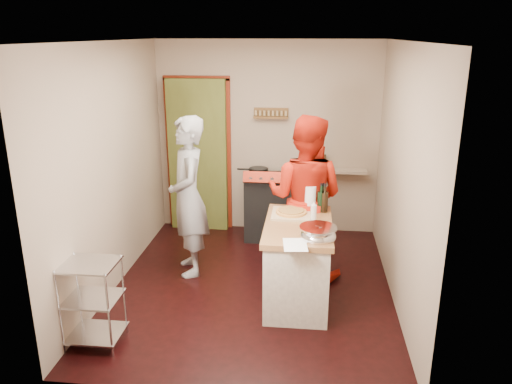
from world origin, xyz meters
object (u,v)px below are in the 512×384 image
wire_shelving (92,300)px  person_red (305,197)px  stove (268,206)px  person_stripe (188,197)px  island (298,260)px

wire_shelving → person_red: 2.47m
stove → person_stripe: bearing=-125.9°
wire_shelving → person_stripe: size_ratio=0.44×
person_stripe → stove: bearing=124.1°
stove → wire_shelving: size_ratio=1.26×
stove → wire_shelving: bearing=-116.9°
stove → island: (0.45, -1.66, 0.01)m
stove → person_stripe: person_stripe is taller
wire_shelving → person_red: person_red is taller
wire_shelving → island: island is taller
stove → island: 1.72m
wire_shelving → island: size_ratio=0.64×
wire_shelving → person_stripe: person_stripe is taller
person_stripe → person_red: bearing=74.0°
wire_shelving → person_stripe: bearing=71.0°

